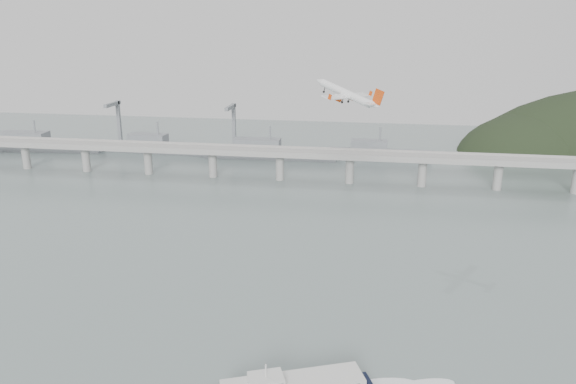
# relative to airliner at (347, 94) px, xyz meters

# --- Properties ---
(ground) EXTENTS (900.00, 900.00, 0.00)m
(ground) POSITION_rel_airliner_xyz_m (-23.66, -85.08, -76.73)
(ground) COLOR slate
(ground) RESTS_ON ground
(bridge) EXTENTS (800.00, 22.00, 23.90)m
(bridge) POSITION_rel_airliner_xyz_m (-24.81, 114.92, -59.08)
(bridge) COLOR #979694
(bridge) RESTS_ON ground
(distant_fleet) EXTENTS (453.00, 60.90, 40.00)m
(distant_fleet) POSITION_rel_airliner_xyz_m (-179.01, 180.00, -70.51)
(distant_fleet) COLOR slate
(distant_fleet) RESTS_ON ground
(airliner) EXTENTS (34.85, 33.34, 13.88)m
(airliner) POSITION_rel_airliner_xyz_m (0.00, 0.00, 0.00)
(airliner) COLOR white
(airliner) RESTS_ON ground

